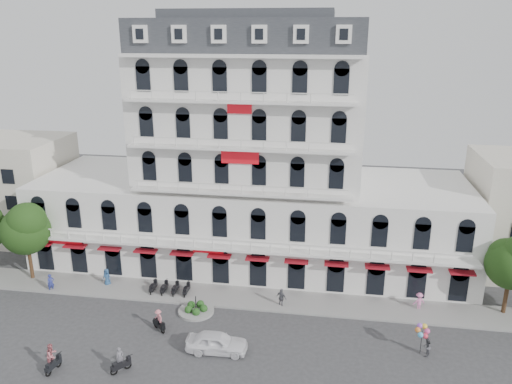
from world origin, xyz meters
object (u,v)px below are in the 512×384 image
object	(u,v)px
parked_car	(217,342)
balloon_vendor	(425,340)
rider_west	(120,361)
rider_southwest	(52,357)
rider_center	(159,320)

from	to	relation	value
parked_car	balloon_vendor	size ratio (longest dim) A/B	1.97
parked_car	balloon_vendor	bearing A→B (deg)	-84.64
parked_car	balloon_vendor	world-z (taller)	balloon_vendor
balloon_vendor	rider_west	bearing A→B (deg)	-165.98
rider_southwest	rider_west	bearing A→B (deg)	-71.98
parked_car	rider_west	size ratio (longest dim) A/B	2.33
rider_center	balloon_vendor	size ratio (longest dim) A/B	0.81
rider_west	rider_southwest	xyz separation A→B (m)	(-4.93, -0.72, 0.31)
parked_car	rider_west	distance (m)	7.31
rider_center	rider_west	bearing A→B (deg)	-59.81
balloon_vendor	parked_car	bearing A→B (deg)	-172.45
rider_west	balloon_vendor	xyz separation A→B (m)	(22.36, 5.58, 0.39)
rider_west	rider_center	size ratio (longest dim) A/B	1.05
parked_car	rider_west	bearing A→B (deg)	116.17
rider_west	rider_southwest	bearing A→B (deg)	139.21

